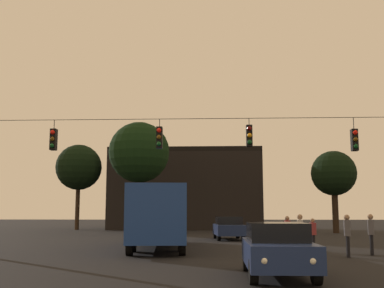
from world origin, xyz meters
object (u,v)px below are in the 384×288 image
(pedestrian_trailing, at_px, (313,233))
(pedestrian_crossing_center, at_px, (371,232))
(city_bus, at_px, (158,211))
(pedestrian_near_bus, at_px, (300,232))
(pedestrian_crossing_left, at_px, (287,231))
(pedestrian_crossing_right, at_px, (347,233))
(car_near_right, at_px, (277,248))
(tree_right_far, at_px, (139,153))
(tree_left_silhouette, at_px, (79,168))
(car_far_left, at_px, (229,228))
(tree_behind_building, at_px, (334,174))

(pedestrian_trailing, bearing_deg, pedestrian_crossing_center, -45.20)
(city_bus, bearing_deg, pedestrian_near_bus, -30.28)
(pedestrian_crossing_left, height_order, pedestrian_trailing, pedestrian_crossing_left)
(pedestrian_near_bus, xyz_separation_m, pedestrian_trailing, (0.99, 2.20, -0.13))
(pedestrian_crossing_left, relative_size, pedestrian_crossing_right, 0.95)
(car_near_right, bearing_deg, tree_right_far, 106.97)
(tree_left_silhouette, bearing_deg, pedestrian_trailing, -54.43)
(city_bus, height_order, tree_left_silhouette, tree_left_silhouette)
(pedestrian_near_bus, bearing_deg, tree_right_far, 116.67)
(car_far_left, distance_m, pedestrian_crossing_left, 9.29)
(pedestrian_crossing_center, distance_m, pedestrian_trailing, 2.89)
(pedestrian_crossing_left, relative_size, tree_left_silhouette, 0.18)
(car_far_left, xyz_separation_m, pedestrian_crossing_right, (4.43, -12.32, 0.18))
(pedestrian_crossing_left, distance_m, pedestrian_near_bus, 2.56)
(car_far_left, height_order, tree_left_silhouette, tree_left_silhouette)
(pedestrian_near_bus, height_order, tree_left_silhouette, tree_left_silhouette)
(pedestrian_crossing_right, height_order, tree_behind_building, tree_behind_building)
(pedestrian_near_bus, xyz_separation_m, tree_behind_building, (7.04, 21.75, 4.20))
(pedestrian_crossing_left, bearing_deg, pedestrian_near_bus, -86.70)
(city_bus, xyz_separation_m, pedestrian_crossing_center, (9.56, -3.66, -0.88))
(pedestrian_near_bus, xyz_separation_m, tree_left_silhouette, (-17.86, 28.57, 5.50))
(car_far_left, xyz_separation_m, pedestrian_crossing_left, (2.53, -8.94, 0.12))
(pedestrian_crossing_left, distance_m, pedestrian_crossing_center, 3.98)
(city_bus, xyz_separation_m, pedestrian_near_bus, (6.53, -3.81, -0.88))
(pedestrian_crossing_right, xyz_separation_m, tree_behind_building, (5.29, 22.57, 4.21))
(pedestrian_crossing_center, xyz_separation_m, pedestrian_near_bus, (-3.03, -0.15, -0.00))
(city_bus, height_order, pedestrian_crossing_right, city_bus)
(pedestrian_crossing_right, relative_size, tree_right_far, 0.18)
(car_far_left, distance_m, tree_right_far, 13.05)
(city_bus, relative_size, tree_left_silhouette, 1.25)
(tree_left_silhouette, height_order, tree_behind_building, tree_left_silhouette)
(car_far_left, bearing_deg, tree_behind_building, 46.54)
(city_bus, height_order, pedestrian_near_bus, city_bus)
(car_near_right, xyz_separation_m, tree_left_silhouette, (-15.96, 35.39, 5.69))
(pedestrian_crossing_left, height_order, tree_left_silhouette, tree_left_silhouette)
(pedestrian_near_bus, bearing_deg, city_bus, 149.72)
(car_near_right, bearing_deg, pedestrian_near_bus, 74.44)
(pedestrian_crossing_center, xyz_separation_m, tree_left_silhouette, (-20.89, 28.42, 5.50))
(pedestrian_crossing_right, height_order, tree_right_far, tree_right_far)
(pedestrian_crossing_left, relative_size, pedestrian_near_bus, 0.94)
(city_bus, bearing_deg, tree_left_silhouette, 114.60)
(pedestrian_crossing_left, relative_size, tree_behind_building, 0.23)
(city_bus, distance_m, pedestrian_near_bus, 7.61)
(pedestrian_crossing_center, bearing_deg, tree_right_far, 123.30)
(car_near_right, height_order, tree_left_silhouette, tree_left_silhouette)
(pedestrian_crossing_left, distance_m, tree_left_silhouette, 31.96)
(pedestrian_trailing, bearing_deg, car_far_left, 111.52)
(city_bus, xyz_separation_m, pedestrian_crossing_right, (8.29, -4.64, -0.89))
(pedestrian_near_bus, relative_size, tree_behind_building, 0.24)
(pedestrian_crossing_left, height_order, pedestrian_crossing_right, pedestrian_crossing_right)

